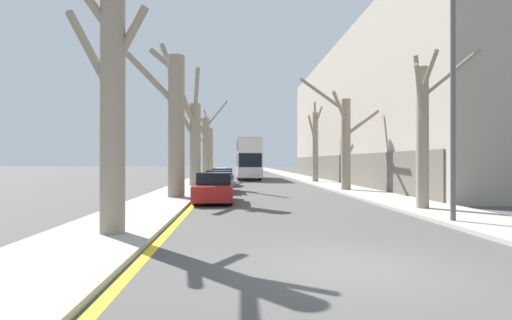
# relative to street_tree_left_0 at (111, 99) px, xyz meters

# --- Properties ---
(ground_plane) EXTENTS (300.00, 300.00, 0.00)m
(ground_plane) POSITION_rel_street_tree_left_0_xyz_m (5.33, -3.26, -3.57)
(ground_plane) COLOR #4C4947
(sidewalk_left) EXTENTS (2.95, 120.00, 0.12)m
(sidewalk_left) POSITION_rel_street_tree_left_0_xyz_m (-0.30, 46.74, -3.51)
(sidewalk_left) COLOR #A39E93
(sidewalk_left) RESTS_ON ground
(sidewalk_right) EXTENTS (2.95, 120.00, 0.12)m
(sidewalk_right) POSITION_rel_street_tree_left_0_xyz_m (10.97, 46.74, -3.51)
(sidewalk_right) COLOR #A39E93
(sidewalk_right) RESTS_ON ground
(building_facade_right) EXTENTS (10.08, 41.44, 12.65)m
(building_facade_right) POSITION_rel_street_tree_left_0_xyz_m (17.43, 26.90, 2.75)
(building_facade_right) COLOR #9E9384
(building_facade_right) RESTS_ON ground
(kerb_line_stripe) EXTENTS (0.24, 120.00, 0.01)m
(kerb_line_stripe) POSITION_rel_street_tree_left_0_xyz_m (1.35, 46.74, -3.56)
(kerb_line_stripe) COLOR yellow
(kerb_line_stripe) RESTS_ON ground
(street_tree_left_0) EXTENTS (2.40, 3.71, 7.31)m
(street_tree_left_0) POSITION_rel_street_tree_left_0_xyz_m (0.00, 0.00, 0.00)
(street_tree_left_0) COLOR gray
(street_tree_left_0) RESTS_ON ground
(street_tree_left_1) EXTENTS (2.96, 2.51, 8.51)m
(street_tree_left_1) POSITION_rel_street_tree_left_0_xyz_m (0.08, 10.32, 0.52)
(street_tree_left_1) COLOR gray
(street_tree_left_1) RESTS_ON ground
(street_tree_left_2) EXTENTS (2.01, 3.00, 8.50)m
(street_tree_left_2) POSITION_rel_street_tree_left_0_xyz_m (0.20, 19.35, 0.10)
(street_tree_left_2) COLOR gray
(street_tree_left_2) RESTS_ON ground
(street_tree_left_3) EXTENTS (3.80, 4.52, 8.38)m
(street_tree_left_3) POSITION_rel_street_tree_left_0_xyz_m (0.26, 30.43, 0.21)
(street_tree_left_3) COLOR gray
(street_tree_left_3) RESTS_ON ground
(street_tree_left_4) EXTENTS (2.65, 2.56, 8.73)m
(street_tree_left_4) POSITION_rel_street_tree_left_0_xyz_m (0.02, 40.34, 0.01)
(street_tree_left_4) COLOR gray
(street_tree_left_4) RESTS_ON ground
(street_tree_right_0) EXTENTS (3.72, 2.35, 6.66)m
(street_tree_right_0) POSITION_rel_street_tree_left_0_xyz_m (10.62, 4.79, -0.32)
(street_tree_right_0) COLOR gray
(street_tree_right_0) RESTS_ON ground
(street_tree_right_1) EXTENTS (4.81, 2.48, 7.53)m
(street_tree_right_1) POSITION_rel_street_tree_left_0_xyz_m (10.32, 14.99, -0.19)
(street_tree_right_1) COLOR gray
(street_tree_right_1) RESTS_ON ground
(street_tree_right_2) EXTENTS (1.47, 2.99, 7.05)m
(street_tree_right_2) POSITION_rel_street_tree_left_0_xyz_m (10.58, 25.61, -0.03)
(street_tree_right_2) COLOR gray
(street_tree_right_2) RESTS_ON ground
(double_decker_bus) EXTENTS (2.49, 11.23, 4.29)m
(double_decker_bus) POSITION_rel_street_tree_left_0_xyz_m (4.72, 33.30, -1.13)
(double_decker_bus) COLOR silver
(double_decker_bus) RESTS_ON ground
(parked_car_0) EXTENTS (1.77, 4.37, 1.41)m
(parked_car_0) POSITION_rel_street_tree_left_0_xyz_m (2.23, 8.63, -2.89)
(parked_car_0) COLOR maroon
(parked_car_0) RESTS_ON ground
(parked_car_1) EXTENTS (1.77, 4.57, 1.38)m
(parked_car_1) POSITION_rel_street_tree_left_0_xyz_m (2.23, 14.90, -2.91)
(parked_car_1) COLOR navy
(parked_car_1) RESTS_ON ground
(parked_car_2) EXTENTS (1.81, 4.25, 1.38)m
(parked_car_2) POSITION_rel_street_tree_left_0_xyz_m (2.23, 21.61, -2.91)
(parked_car_2) COLOR navy
(parked_car_2) RESTS_ON ground
(lamp_post) EXTENTS (1.40, 0.20, 8.22)m
(lamp_post) POSITION_rel_street_tree_left_0_xyz_m (9.84, 1.52, 1.01)
(lamp_post) COLOR #4C4F54
(lamp_post) RESTS_ON ground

